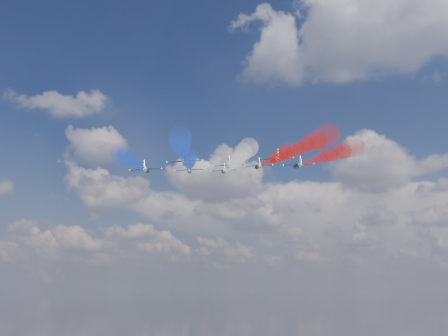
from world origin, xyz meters
The scene contains 16 objects.
jet_lead centered at (-17.67, -1.76, 134.49)m, with size 8.95×11.19×2.98m, color black, non-canonical shape.
trail_lead centered at (-2.88, -24.38, 129.70)m, with size 3.73×45.01×3.73m, color white, non-canonical shape.
jet_inner_left centered at (-19.59, -19.30, 131.24)m, with size 8.95×11.19×2.98m, color black, non-canonical shape.
trail_inner_left centered at (-4.80, -41.92, 126.44)m, with size 3.73×45.01×3.73m, color blue, non-canonical shape.
jet_inner_right centered at (-2.33, -7.72, 132.92)m, with size 8.95×11.19×2.98m, color black, non-canonical shape.
trail_inner_right centered at (12.46, -30.34, 128.12)m, with size 3.73×45.01×3.73m, color red, non-canonical shape.
jet_outer_left centered at (-22.28, -36.54, 128.10)m, with size 8.95×11.19×2.98m, color black, non-canonical shape.
trail_outer_left centered at (-7.48, -59.16, 123.30)m, with size 3.73×45.01×3.73m, color blue, non-canonical shape.
jet_center_third centered at (-3.86, -23.43, 129.86)m, with size 8.95×11.19×2.98m, color black, non-canonical shape.
trail_center_third centered at (10.93, -46.04, 125.06)m, with size 3.73×45.01×3.73m, color white, non-canonical shape.
jet_outer_right centered at (12.54, -13.28, 130.20)m, with size 8.95×11.19×2.98m, color black, non-canonical shape.
trail_outer_right centered at (27.34, -35.90, 125.40)m, with size 3.73×45.01×3.73m, color red, non-canonical shape.
jet_rear_left centered at (-6.00, -42.00, 127.03)m, with size 8.95×11.19×2.98m, color black, non-canonical shape.
trail_rear_left centered at (8.80, -64.62, 122.23)m, with size 3.73×45.01×3.73m, color blue, non-canonical shape.
jet_rear_right centered at (12.43, -28.41, 128.42)m, with size 8.95×11.19×2.98m, color black, non-canonical shape.
trail_rear_right centered at (27.22, -51.03, 123.63)m, with size 3.73×45.01×3.73m, color red, non-canonical shape.
Camera 1 is at (62.11, -142.70, 95.98)m, focal length 40.65 mm.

